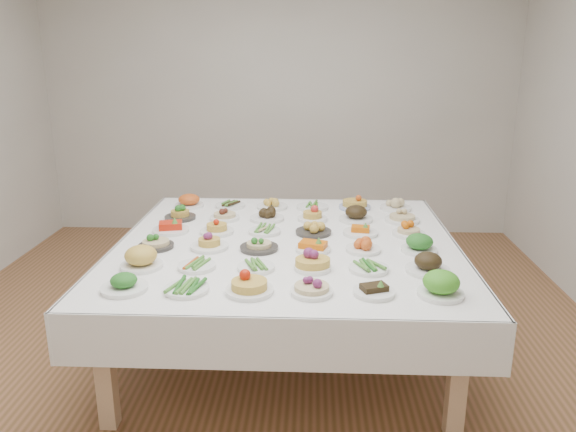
{
  "coord_description": "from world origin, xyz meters",
  "views": [
    {
      "loc": [
        0.36,
        -3.55,
        1.94
      ],
      "look_at": [
        0.21,
        0.07,
        0.88
      ],
      "focal_mm": 35.0,
      "sensor_mm": 36.0,
      "label": 1
    }
  ],
  "objects_px": {
    "dish_35": "(396,203)",
    "dish_0": "(124,280)",
    "display_table": "(287,251)",
    "dish_18": "(171,225)"
  },
  "relations": [
    {
      "from": "dish_35",
      "to": "dish_0",
      "type": "bearing_deg",
      "value": -134.94
    },
    {
      "from": "display_table",
      "to": "dish_18",
      "type": "relative_size",
      "value": 9.03
    },
    {
      "from": "dish_18",
      "to": "dish_35",
      "type": "distance_m",
      "value": 1.75
    },
    {
      "from": "dish_35",
      "to": "display_table",
      "type": "bearing_deg",
      "value": -135.14
    },
    {
      "from": "display_table",
      "to": "dish_0",
      "type": "distance_m",
      "value": 1.16
    },
    {
      "from": "display_table",
      "to": "dish_0",
      "type": "height_order",
      "value": "dish_0"
    },
    {
      "from": "display_table",
      "to": "dish_18",
      "type": "distance_m",
      "value": 0.83
    },
    {
      "from": "display_table",
      "to": "dish_0",
      "type": "bearing_deg",
      "value": -134.74
    },
    {
      "from": "dish_18",
      "to": "dish_35",
      "type": "bearing_deg",
      "value": 21.56
    },
    {
      "from": "dish_0",
      "to": "dish_18",
      "type": "bearing_deg",
      "value": 89.97
    }
  ]
}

